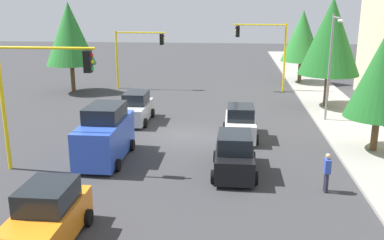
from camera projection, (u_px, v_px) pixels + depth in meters
name	position (u px, v px, depth m)	size (l,w,h in m)	color
ground_plane	(181.00, 136.00, 25.76)	(120.00, 120.00, 0.00)	#353538
sidewalk_kerb	(341.00, 117.00, 29.59)	(80.00, 4.00, 0.15)	gray
lane_arrow_near	(56.00, 232.00, 14.98)	(2.40, 1.10, 1.10)	silver
traffic_signal_far_right	(137.00, 48.00, 38.72)	(0.36, 4.59, 5.23)	yellow
traffic_signal_near_right	(38.00, 83.00, 19.41)	(0.36, 4.59, 5.91)	yellow
traffic_signal_far_left	(265.00, 44.00, 37.57)	(0.36, 4.59, 5.96)	yellow
street_lamp_curbside	(332.00, 57.00, 27.24)	(2.15, 0.28, 7.00)	slate
tree_opposite_side	(70.00, 34.00, 36.93)	(4.23, 4.23, 7.73)	brown
tree_roadside_far	(302.00, 36.00, 40.96)	(3.84, 3.84, 7.00)	brown
tree_roadside_mid	(331.00, 37.00, 31.13)	(4.41, 4.41, 8.07)	brown
tree_roadside_near	(382.00, 76.00, 21.81)	(3.44, 3.44, 6.24)	brown
delivery_van_blue	(105.00, 135.00, 21.59)	(4.80, 2.22, 2.77)	blue
car_black	(235.00, 155.00, 19.91)	(4.12, 2.05, 1.98)	black
car_orange	(48.00, 217.00, 14.18)	(3.90, 2.10, 1.98)	orange
car_white	(240.00, 123.00, 25.07)	(3.86, 2.03, 1.98)	white
car_silver	(136.00, 109.00, 28.56)	(4.16, 1.95, 1.98)	#B2B5BA
pedestrian_crossing	(327.00, 171.00, 17.94)	(0.40, 0.24, 1.70)	#262638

